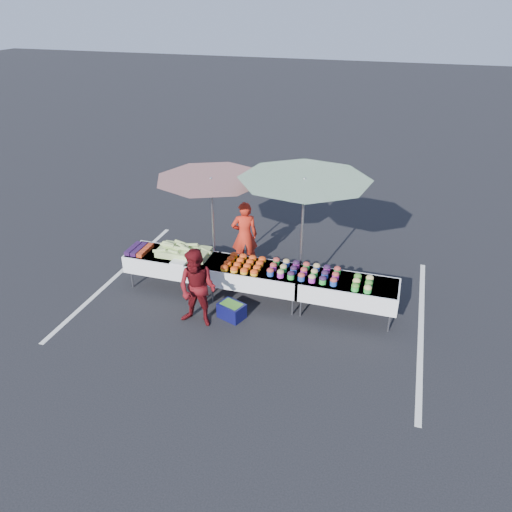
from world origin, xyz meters
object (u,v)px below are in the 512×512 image
(customer, at_px, (197,288))
(umbrella_left, at_px, (211,187))
(table_center, at_px, (256,275))
(table_left, at_px, (173,262))
(table_right, at_px, (348,289))
(vendor, at_px, (245,236))
(umbrella_right, at_px, (304,190))
(storage_bin, at_px, (232,310))

(customer, xyz_separation_m, umbrella_left, (-0.34, 1.67, 1.30))
(table_center, distance_m, customer, 1.34)
(table_left, bearing_deg, table_right, 0.00)
(customer, height_order, umbrella_left, umbrella_left)
(vendor, bearing_deg, umbrella_left, 30.87)
(table_center, xyz_separation_m, table_right, (1.80, 0.00, 0.00))
(vendor, xyz_separation_m, customer, (-0.13, -2.30, -0.02))
(table_right, xyz_separation_m, umbrella_right, (-1.00, 0.40, 1.71))
(table_left, bearing_deg, vendor, 46.62)
(customer, relative_size, umbrella_left, 0.66)
(umbrella_right, bearing_deg, customer, -136.89)
(table_center, xyz_separation_m, vendor, (-0.64, 1.23, 0.20))
(table_left, height_order, customer, customer)
(table_left, relative_size, storage_bin, 3.31)
(customer, height_order, storage_bin, customer)
(table_right, bearing_deg, storage_bin, -160.64)
(table_right, relative_size, vendor, 1.19)
(table_left, xyz_separation_m, vendor, (1.16, 1.23, 0.20))
(customer, distance_m, storage_bin, 0.87)
(vendor, height_order, storage_bin, vendor)
(table_right, distance_m, vendor, 2.74)
(umbrella_left, bearing_deg, vendor, 53.37)
(vendor, xyz_separation_m, umbrella_left, (-0.47, -0.63, 1.28))
(vendor, relative_size, umbrella_left, 0.68)
(table_center, distance_m, umbrella_right, 1.93)
(table_center, height_order, customer, customer)
(vendor, height_order, customer, vendor)
(umbrella_left, xyz_separation_m, umbrella_right, (1.91, -0.19, 0.23))
(customer, distance_m, umbrella_left, 2.14)
(umbrella_right, bearing_deg, vendor, 150.23)
(table_center, xyz_separation_m, storage_bin, (-0.26, -0.72, -0.42))
(umbrella_right, height_order, storage_bin, umbrella_right)
(table_right, distance_m, umbrella_right, 2.02)
(vendor, bearing_deg, customer, 64.16)
(vendor, distance_m, customer, 2.30)
(umbrella_left, bearing_deg, table_left, -139.24)
(table_center, xyz_separation_m, umbrella_left, (-1.11, 0.59, 1.48))
(table_right, bearing_deg, umbrella_right, 158.20)
(customer, bearing_deg, table_center, 57.01)
(table_left, distance_m, customer, 1.50)
(umbrella_left, bearing_deg, customer, -78.61)
(table_right, height_order, umbrella_left, umbrella_left)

